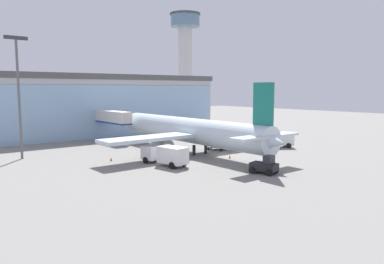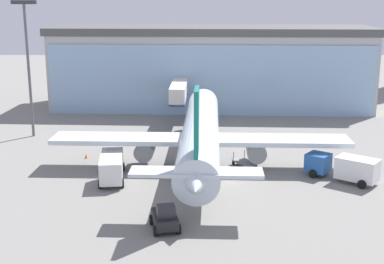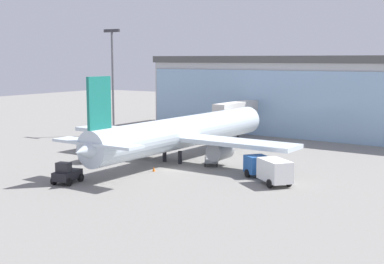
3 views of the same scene
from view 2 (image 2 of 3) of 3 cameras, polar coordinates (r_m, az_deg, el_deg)
The scene contains 11 objects.
ground at distance 54.77m, azimuth 3.27°, elevation -5.24°, with size 240.00×240.00×0.00m, color gray.
terminal_building at distance 90.74m, azimuth 1.92°, elevation 6.96°, with size 53.61×17.68×13.42m.
jet_bridge at distance 79.65m, azimuth -1.48°, elevation 4.39°, with size 2.71×13.43×5.98m.
apron_light_mast at distance 73.26m, azimuth -17.25°, elevation 7.66°, with size 3.20×0.40×17.80m.
airplane at distance 58.91m, azimuth 0.79°, elevation -0.20°, with size 32.35×37.23×11.12m.
catering_truck at distance 55.20m, azimuth -8.70°, elevation -3.63°, with size 3.15×7.50×2.65m.
fuel_truck at distance 56.45m, azimuth 15.79°, elevation -3.61°, with size 7.11×6.22×2.65m.
baggage_cart at distance 59.30m, azimuth 5.47°, elevation -3.23°, with size 2.71×3.22×1.50m.
pushback_tug at distance 43.53m, azimuth -3.03°, elevation -9.18°, with size 2.74×3.51×2.30m.
safety_cone_nose at distance 52.76m, azimuth 2.03°, elevation -5.69°, with size 0.36×0.36×0.55m, color orange.
safety_cone_wingtip at distance 63.29m, azimuth -11.36°, elevation -2.53°, with size 0.36×0.36×0.55m, color orange.
Camera 2 is at (-3.24, -51.51, 18.31)m, focal length 50.00 mm.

